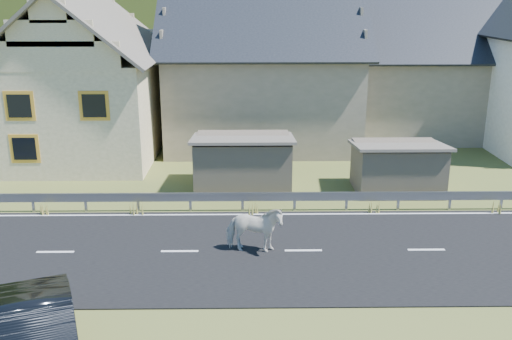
{
  "coord_description": "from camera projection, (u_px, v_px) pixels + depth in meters",
  "views": [
    {
      "loc": [
        -1.77,
        -16.83,
        7.94
      ],
      "look_at": [
        -1.51,
        1.68,
        2.26
      ],
      "focal_mm": 40.0,
      "sensor_mm": 36.0,
      "label": 1
    }
  ],
  "objects": [
    {
      "name": "road",
      "position": [
        303.0,
        251.0,
        18.43
      ],
      "size": [
        60.0,
        7.0,
        0.04
      ],
      "primitive_type": "cube",
      "color": "black",
      "rests_on": "ground"
    },
    {
      "name": "house_cream",
      "position": [
        84.0,
        70.0,
        28.5
      ],
      "size": [
        7.8,
        9.8,
        8.3
      ],
      "color": "#FEE7B9",
      "rests_on": "ground"
    },
    {
      "name": "lane_markings",
      "position": [
        303.0,
        250.0,
        18.43
      ],
      "size": [
        60.0,
        6.6,
        0.01
      ],
      "primitive_type": "cube",
      "color": "silver",
      "rests_on": "road"
    },
    {
      "name": "mountain",
      "position": [
        268.0,
        80.0,
        196.44
      ],
      "size": [
        440.0,
        280.0,
        260.0
      ],
      "primitive_type": "ellipsoid",
      "color": "#253213",
      "rests_on": "ground"
    },
    {
      "name": "house_stone_a",
      "position": [
        262.0,
        58.0,
        31.41
      ],
      "size": [
        10.8,
        9.8,
        8.9
      ],
      "color": "gray",
      "rests_on": "ground"
    },
    {
      "name": "ground",
      "position": [
        303.0,
        252.0,
        18.44
      ],
      "size": [
        160.0,
        160.0,
        0.0
      ],
      "primitive_type": "plane",
      "color": "#435021",
      "rests_on": "ground"
    },
    {
      "name": "shed_left",
      "position": [
        243.0,
        163.0,
        24.3
      ],
      "size": [
        4.3,
        3.3,
        2.4
      ],
      "primitive_type": "cube",
      "color": "#695D4D",
      "rests_on": "ground"
    },
    {
      "name": "horse",
      "position": [
        254.0,
        229.0,
        18.12
      ],
      "size": [
        1.02,
        1.92,
        1.56
      ],
      "primitive_type": "imported",
      "rotation": [
        0.0,
        0.0,
        1.47
      ],
      "color": "silver",
      "rests_on": "road"
    },
    {
      "name": "guardrail",
      "position": [
        295.0,
        197.0,
        21.79
      ],
      "size": [
        28.1,
        0.09,
        0.75
      ],
      "color": "#93969B",
      "rests_on": "ground"
    },
    {
      "name": "house_stone_b",
      "position": [
        430.0,
        61.0,
        33.57
      ],
      "size": [
        9.8,
        8.8,
        8.1
      ],
      "color": "gray",
      "rests_on": "ground"
    },
    {
      "name": "shed_right",
      "position": [
        397.0,
        168.0,
        23.94
      ],
      "size": [
        3.8,
        2.9,
        2.2
      ],
      "primitive_type": "cube",
      "color": "#695D4D",
      "rests_on": "ground"
    }
  ]
}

